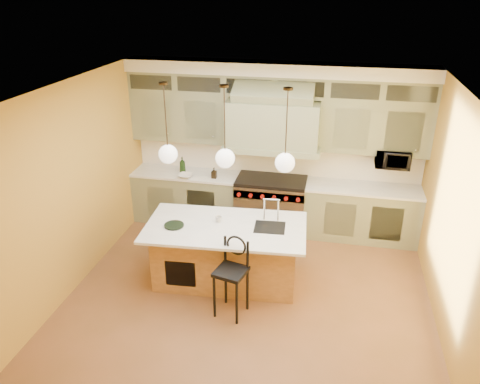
% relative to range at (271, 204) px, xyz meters
% --- Properties ---
extents(floor, '(5.00, 5.00, 0.00)m').
position_rel_range_xyz_m(floor, '(0.00, -2.14, -0.49)').
color(floor, brown).
rests_on(floor, ground).
extents(ceiling, '(5.00, 5.00, 0.00)m').
position_rel_range_xyz_m(ceiling, '(0.00, -2.14, 2.41)').
color(ceiling, white).
rests_on(ceiling, wall_back).
extents(wall_back, '(5.00, 0.00, 5.00)m').
position_rel_range_xyz_m(wall_back, '(0.00, 0.36, 0.96)').
color(wall_back, '#BD8E34').
rests_on(wall_back, ground).
extents(wall_front, '(5.00, 0.00, 5.00)m').
position_rel_range_xyz_m(wall_front, '(0.00, -4.64, 0.96)').
color(wall_front, '#BD8E34').
rests_on(wall_front, ground).
extents(wall_left, '(0.00, 5.00, 5.00)m').
position_rel_range_xyz_m(wall_left, '(-2.50, -2.14, 0.96)').
color(wall_left, '#BD8E34').
rests_on(wall_left, ground).
extents(wall_right, '(0.00, 5.00, 5.00)m').
position_rel_range_xyz_m(wall_right, '(2.50, -2.14, 0.96)').
color(wall_right, '#BD8E34').
rests_on(wall_right, ground).
extents(back_cabinetry, '(5.00, 0.77, 2.90)m').
position_rel_range_xyz_m(back_cabinetry, '(0.00, 0.09, 0.94)').
color(back_cabinetry, gray).
rests_on(back_cabinetry, floor).
extents(range, '(1.20, 0.74, 0.96)m').
position_rel_range_xyz_m(range, '(0.00, 0.00, 0.00)').
color(range, silver).
rests_on(range, floor).
extents(kitchen_island, '(2.34, 1.36, 1.35)m').
position_rel_range_xyz_m(kitchen_island, '(-0.39, -1.70, -0.01)').
color(kitchen_island, brown).
rests_on(kitchen_island, floor).
extents(counter_stool, '(0.46, 0.46, 1.10)m').
position_rel_range_xyz_m(counter_stool, '(-0.15, -2.42, 0.14)').
color(counter_stool, black).
rests_on(counter_stool, floor).
extents(microwave, '(0.54, 0.37, 0.30)m').
position_rel_range_xyz_m(microwave, '(1.95, 0.11, 0.96)').
color(microwave, black).
rests_on(microwave, back_cabinetry).
extents(oil_bottle_a, '(0.12, 0.12, 0.29)m').
position_rel_range_xyz_m(oil_bottle_a, '(-1.61, 0.01, 0.60)').
color(oil_bottle_a, black).
rests_on(oil_bottle_a, back_cabinetry).
extents(oil_bottle_b, '(0.09, 0.09, 0.19)m').
position_rel_range_xyz_m(oil_bottle_b, '(-0.99, -0.12, 0.55)').
color(oil_bottle_b, black).
rests_on(oil_bottle_b, back_cabinetry).
extents(fruit_bowl, '(0.27, 0.27, 0.06)m').
position_rel_range_xyz_m(fruit_bowl, '(-1.48, -0.21, 0.49)').
color(fruit_bowl, silver).
rests_on(fruit_bowl, back_cabinetry).
extents(cup, '(0.10, 0.10, 0.09)m').
position_rel_range_xyz_m(cup, '(-0.52, -1.64, 0.48)').
color(cup, beige).
rests_on(cup, kitchen_island).
extents(pendant_left, '(0.26, 0.26, 1.11)m').
position_rel_range_xyz_m(pendant_left, '(-1.20, -1.69, 1.46)').
color(pendant_left, '#2D2319').
rests_on(pendant_left, ceiling).
extents(pendant_center, '(0.26, 0.26, 1.11)m').
position_rel_range_xyz_m(pendant_center, '(-0.40, -1.69, 1.46)').
color(pendant_center, '#2D2319').
rests_on(pendant_center, ceiling).
extents(pendant_right, '(0.26, 0.26, 1.11)m').
position_rel_range_xyz_m(pendant_right, '(0.40, -1.69, 1.46)').
color(pendant_right, '#2D2319').
rests_on(pendant_right, ceiling).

